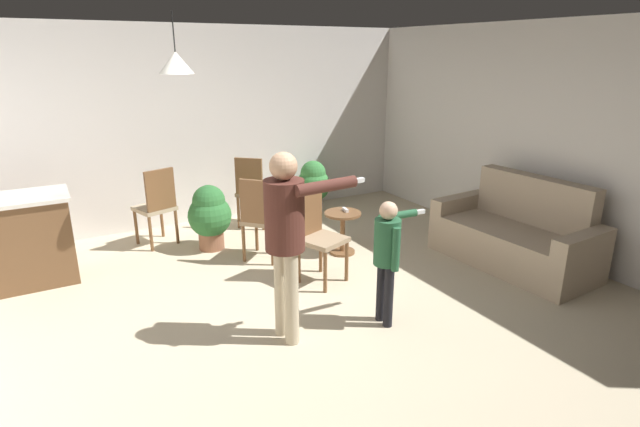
# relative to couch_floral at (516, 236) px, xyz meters

# --- Properties ---
(ground) EXTENTS (7.68, 7.68, 0.00)m
(ground) POSITION_rel_couch_floral_xyz_m (-2.58, 0.16, -0.33)
(ground) COLOR beige
(wall_back) EXTENTS (6.40, 0.10, 2.70)m
(wall_back) POSITION_rel_couch_floral_xyz_m (-2.58, 3.36, 1.02)
(wall_back) COLOR silver
(wall_back) RESTS_ON ground
(wall_right) EXTENTS (0.10, 6.40, 2.70)m
(wall_right) POSITION_rel_couch_floral_xyz_m (0.62, 0.16, 1.02)
(wall_right) COLOR silver
(wall_right) RESTS_ON ground
(couch_floral) EXTENTS (0.94, 1.84, 1.00)m
(couch_floral) POSITION_rel_couch_floral_xyz_m (0.00, 0.00, 0.00)
(couch_floral) COLOR tan
(couch_floral) RESTS_ON ground
(kitchen_counter) EXTENTS (1.26, 0.66, 0.95)m
(kitchen_counter) POSITION_rel_couch_floral_xyz_m (-5.03, 2.20, 0.15)
(kitchen_counter) COLOR brown
(kitchen_counter) RESTS_ON ground
(side_table_by_couch) EXTENTS (0.44, 0.44, 0.52)m
(side_table_by_couch) POSITION_rel_couch_floral_xyz_m (-1.56, 1.25, -0.00)
(side_table_by_couch) COLOR brown
(side_table_by_couch) RESTS_ON ground
(person_adult) EXTENTS (0.82, 0.47, 1.62)m
(person_adult) POSITION_rel_couch_floral_xyz_m (-2.97, -0.13, 0.67)
(person_adult) COLOR tan
(person_adult) RESTS_ON ground
(person_child) EXTENTS (0.60, 0.33, 1.15)m
(person_child) POSITION_rel_couch_floral_xyz_m (-2.10, -0.34, 0.38)
(person_child) COLOR black
(person_child) RESTS_ON ground
(dining_chair_by_counter) EXTENTS (0.53, 0.53, 1.00)m
(dining_chair_by_counter) POSITION_rel_couch_floral_xyz_m (-3.43, 2.61, 0.21)
(dining_chair_by_counter) COLOR brown
(dining_chair_by_counter) RESTS_ON ground
(dining_chair_near_wall) EXTENTS (0.59, 0.59, 1.00)m
(dining_chair_near_wall) POSITION_rel_couch_floral_xyz_m (-2.13, 2.68, 0.21)
(dining_chair_near_wall) COLOR brown
(dining_chair_near_wall) RESTS_ON ground
(dining_chair_centre_back) EXTENTS (0.59, 0.59, 1.00)m
(dining_chair_centre_back) POSITION_rel_couch_floral_xyz_m (-2.50, 1.53, 0.21)
(dining_chair_centre_back) COLOR brown
(dining_chair_centre_back) RESTS_ON ground
(dining_chair_spare) EXTENTS (0.54, 0.54, 1.00)m
(dining_chair_spare) POSITION_rel_couch_floral_xyz_m (-2.19, 0.74, 0.21)
(dining_chair_spare) COLOR brown
(dining_chair_spare) RESTS_ON ground
(potted_plant_corner) EXTENTS (0.51, 0.51, 0.78)m
(potted_plant_corner) POSITION_rel_couch_floral_xyz_m (-1.05, 2.90, 0.10)
(potted_plant_corner) COLOR #B7B2AD
(potted_plant_corner) RESTS_ON ground
(potted_plant_by_wall) EXTENTS (0.53, 0.53, 0.81)m
(potted_plant_by_wall) POSITION_rel_couch_floral_xyz_m (-2.90, 2.18, 0.12)
(potted_plant_by_wall) COLOR brown
(potted_plant_by_wall) RESTS_ON ground
(spare_remote_on_table) EXTENTS (0.06, 0.13, 0.04)m
(spare_remote_on_table) POSITION_rel_couch_floral_xyz_m (-1.51, 1.27, 0.21)
(spare_remote_on_table) COLOR white
(spare_remote_on_table) RESTS_ON side_table_by_couch
(ceiling_light_pendant) EXTENTS (0.32, 0.32, 0.55)m
(ceiling_light_pendant) POSITION_rel_couch_floral_xyz_m (-3.37, 1.31, 1.92)
(ceiling_light_pendant) COLOR silver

